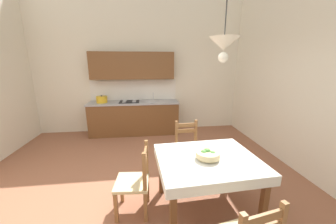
{
  "coord_description": "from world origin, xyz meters",
  "views": [
    {
      "loc": [
        0.11,
        -2.63,
        1.91
      ],
      "look_at": [
        0.47,
        0.28,
        1.16
      ],
      "focal_mm": 20.32,
      "sensor_mm": 36.0,
      "label": 1
    }
  ],
  "objects": [
    {
      "name": "kitchen_cabinetry",
      "position": [
        -0.19,
        2.54,
        0.86
      ],
      "size": [
        2.41,
        0.63,
        2.2
      ],
      "color": "brown",
      "rests_on": "ground_plane"
    },
    {
      "name": "wall_back",
      "position": [
        0.0,
        2.87,
        2.06
      ],
      "size": [
        6.22,
        0.12,
        4.12
      ],
      "primitive_type": "cube",
      "color": "silver",
      "rests_on": "ground_plane"
    },
    {
      "name": "wall_right",
      "position": [
        2.87,
        0.0,
        2.06
      ],
      "size": [
        0.12,
        6.23,
        4.12
      ],
      "primitive_type": "cube",
      "color": "silver",
      "rests_on": "ground_plane"
    },
    {
      "name": "ground_plane",
      "position": [
        0.0,
        0.0,
        -0.05
      ],
      "size": [
        6.22,
        6.23,
        0.1
      ],
      "primitive_type": "cube",
      "color": "#935B42"
    },
    {
      "name": "dining_table",
      "position": [
        0.88,
        -0.52,
        0.63
      ],
      "size": [
        1.31,
        1.12,
        0.75
      ],
      "color": "brown",
      "rests_on": "ground_plane"
    },
    {
      "name": "fruit_bowl",
      "position": [
        0.87,
        -0.55,
        0.81
      ],
      "size": [
        0.3,
        0.3,
        0.12
      ],
      "color": "tan",
      "rests_on": "dining_table"
    },
    {
      "name": "dining_chair_tv_side",
      "position": [
        -0.04,
        -0.46,
        0.44
      ],
      "size": [
        0.45,
        0.45,
        0.93
      ],
      "color": "#D1BC89",
      "rests_on": "ground_plane"
    },
    {
      "name": "pendant_lamp",
      "position": [
        0.96,
        -0.59,
        2.1
      ],
      "size": [
        0.32,
        0.32,
        0.8
      ],
      "color": "black"
    },
    {
      "name": "dining_chair_kitchen_side",
      "position": [
        0.84,
        0.38,
        0.44
      ],
      "size": [
        0.44,
        0.44,
        0.93
      ],
      "color": "#D1BC89",
      "rests_on": "ground_plane"
    }
  ]
}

